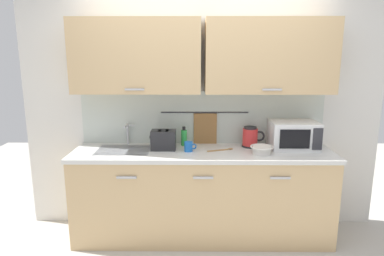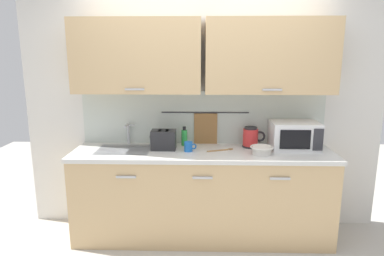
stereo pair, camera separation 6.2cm
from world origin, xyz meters
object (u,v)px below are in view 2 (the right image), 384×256
toaster (164,140)px  wooden_spoon (223,150)px  microwave (294,135)px  mug_near_sink (189,147)px  mixing_bowl (262,150)px  electric_kettle (251,137)px  dish_soap_bottle (184,137)px

toaster → wooden_spoon: size_ratio=0.95×
microwave → mug_near_sink: size_ratio=3.83×
wooden_spoon → mixing_bowl: bearing=-19.0°
mixing_bowl → wooden_spoon: bearing=161.0°
electric_kettle → toaster: electric_kettle is taller
electric_kettle → wooden_spoon: electric_kettle is taller
electric_kettle → mixing_bowl: electric_kettle is taller
microwave → toaster: bearing=-177.5°
electric_kettle → microwave: bearing=-5.8°
mug_near_sink → toaster: size_ratio=0.47×
wooden_spoon → electric_kettle: bearing=24.9°
mug_near_sink → wooden_spoon: mug_near_sink is taller
microwave → wooden_spoon: bearing=-172.8°
toaster → electric_kettle: bearing=6.5°
mixing_bowl → toaster: (-0.94, 0.15, 0.05)m
microwave → toaster: microwave is taller
mug_near_sink → microwave: bearing=7.0°
microwave → mug_near_sink: microwave is taller
electric_kettle → mixing_bowl: bearing=-75.1°
mixing_bowl → wooden_spoon: (-0.35, 0.12, -0.04)m
dish_soap_bottle → mug_near_sink: size_ratio=1.63×
dish_soap_bottle → mug_near_sink: (0.05, -0.22, -0.04)m
toaster → dish_soap_bottle: bearing=37.5°
dish_soap_bottle → toaster: (-0.20, -0.15, 0.01)m
microwave → dish_soap_bottle: bearing=175.1°
electric_kettle → wooden_spoon: bearing=-155.1°
electric_kettle → wooden_spoon: size_ratio=0.85×
wooden_spoon → toaster: bearing=177.0°
electric_kettle → mug_near_sink: bearing=-164.6°
dish_soap_bottle → mug_near_sink: bearing=-76.8°
microwave → toaster: 1.29m
wooden_spoon → microwave: bearing=7.2°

